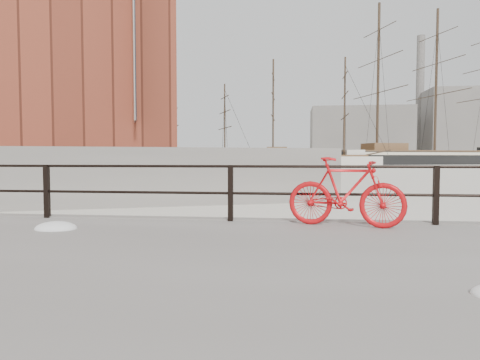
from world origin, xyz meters
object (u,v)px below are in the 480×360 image
(bicycle, at_px, (346,192))
(workboat_far, at_px, (56,170))
(schooner_left, at_px, (200,165))
(barque_black, at_px, (434,164))
(schooner_mid, at_px, (308,166))

(bicycle, distance_m, workboat_far, 48.67)
(bicycle, xyz_separation_m, schooner_left, (-19.37, 77.92, -0.92))
(schooner_left, height_order, workboat_far, schooner_left)
(bicycle, xyz_separation_m, barque_black, (30.35, 91.81, -0.92))
(workboat_far, bearing_deg, schooner_mid, 4.03)
(schooner_mid, xyz_separation_m, schooner_left, (-21.47, 4.28, 0.00))
(barque_black, relative_size, schooner_left, 2.77)
(bicycle, distance_m, schooner_left, 80.29)
(bicycle, height_order, workboat_far, workboat_far)
(bicycle, height_order, schooner_mid, schooner_mid)
(bicycle, height_order, schooner_left, schooner_left)
(schooner_mid, distance_m, workboat_far, 45.48)
(barque_black, height_order, workboat_far, barque_black)
(bicycle, bearing_deg, schooner_left, 117.93)
(schooner_mid, bearing_deg, schooner_left, 169.14)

